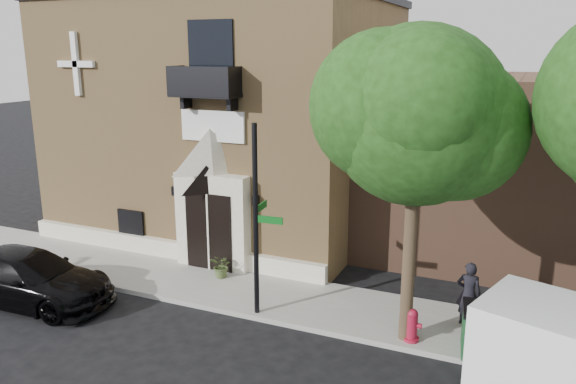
% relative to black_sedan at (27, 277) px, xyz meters
% --- Properties ---
extents(ground, '(120.00, 120.00, 0.00)m').
position_rel_black_sedan_xyz_m(ground, '(4.74, 1.61, -0.78)').
color(ground, black).
rests_on(ground, ground).
extents(sidewalk, '(42.00, 3.00, 0.15)m').
position_rel_black_sedan_xyz_m(sidewalk, '(5.74, 3.11, -0.70)').
color(sidewalk, gray).
rests_on(sidewalk, ground).
extents(church, '(12.20, 11.01, 9.30)m').
position_rel_black_sedan_xyz_m(church, '(1.76, 9.56, 3.86)').
color(church, '#AC8451').
rests_on(church, ground).
extents(street_tree_left, '(4.97, 4.38, 7.77)m').
position_rel_black_sedan_xyz_m(street_tree_left, '(10.77, 1.95, 5.09)').
color(street_tree_left, '#38281C').
rests_on(street_tree_left, sidewalk).
extents(black_sedan, '(5.50, 2.55, 1.55)m').
position_rel_black_sedan_xyz_m(black_sedan, '(0.00, 0.00, 0.00)').
color(black_sedan, black).
rests_on(black_sedan, ground).
extents(street_sign, '(0.85, 0.85, 5.31)m').
position_rel_black_sedan_xyz_m(street_sign, '(6.65, 1.87, 2.05)').
color(street_sign, black).
rests_on(street_sign, sidewalk).
extents(fire_hydrant, '(0.49, 0.39, 0.86)m').
position_rel_black_sedan_xyz_m(fire_hydrant, '(10.92, 2.01, -0.20)').
color(fire_hydrant, maroon).
rests_on(fire_hydrant, sidewalk).
extents(dumpster, '(1.96, 1.27, 1.20)m').
position_rel_black_sedan_xyz_m(dumpster, '(13.02, 2.13, -0.02)').
color(dumpster, '#0F371C').
rests_on(dumpster, sidewalk).
extents(planter, '(0.81, 0.74, 0.78)m').
position_rel_black_sedan_xyz_m(planter, '(4.48, 3.61, -0.23)').
color(planter, '#46582B').
rests_on(planter, sidewalk).
extents(pedestrian_near, '(0.64, 0.42, 1.75)m').
position_rel_black_sedan_xyz_m(pedestrian_near, '(12.09, 3.50, 0.25)').
color(pedestrian_near, black).
rests_on(pedestrian_near, sidewalk).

